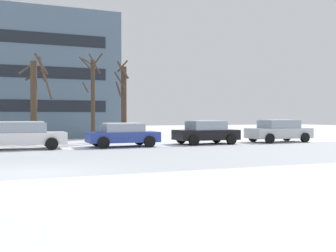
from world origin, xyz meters
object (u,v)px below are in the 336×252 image
object	(u,v)px
parked_car_blue	(123,134)
parked_car_black	(206,132)
parked_car_white	(20,135)
parked_car_silver	(279,131)

from	to	relation	value
parked_car_blue	parked_car_black	xyz separation A→B (m)	(5.44, 0.29, 0.05)
parked_car_white	parked_car_blue	bearing A→B (deg)	-2.18
parked_car_white	parked_car_blue	world-z (taller)	parked_car_white
parked_car_white	parked_car_black	xyz separation A→B (m)	(10.87, 0.09, 0.00)
parked_car_blue	parked_car_silver	world-z (taller)	parked_car_silver
parked_car_silver	parked_car_white	bearing A→B (deg)	179.98
parked_car_black	parked_car_silver	distance (m)	5.44
parked_car_black	parked_car_silver	size ratio (longest dim) A/B	0.91
parked_car_white	parked_car_black	distance (m)	10.88
parked_car_black	parked_car_silver	world-z (taller)	parked_car_silver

